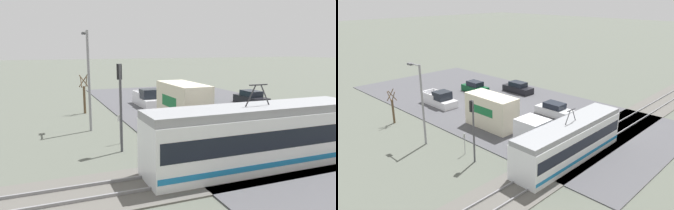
% 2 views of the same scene
% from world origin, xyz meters
% --- Properties ---
extents(ground_plane, '(320.00, 320.00, 0.00)m').
position_xyz_m(ground_plane, '(0.00, 0.00, 0.00)').
color(ground_plane, '#565B51').
extents(road_surface, '(19.83, 43.20, 0.08)m').
position_xyz_m(road_surface, '(0.00, 0.00, 0.04)').
color(road_surface, '#4C4C51').
rests_on(road_surface, ground).
extents(rail_bed, '(52.85, 4.40, 0.22)m').
position_xyz_m(rail_bed, '(0.00, 15.03, 0.05)').
color(rail_bed, '#5B5954').
rests_on(rail_bed, ground).
extents(light_rail_tram, '(12.36, 2.80, 4.48)m').
position_xyz_m(light_rail_tram, '(6.09, 15.03, 1.71)').
color(light_rail_tram, white).
rests_on(light_rail_tram, ground).
extents(box_truck, '(2.49, 9.96, 3.52)m').
position_xyz_m(box_truck, '(5.83, 6.43, 1.70)').
color(box_truck, silver).
rests_on(box_truck, ground).
extents(pickup_truck, '(2.06, 5.38, 1.93)m').
position_xyz_m(pickup_truck, '(5.51, -5.02, 0.81)').
color(pickup_truck, silver).
rests_on(pickup_truck, ground).
extents(sedan_car_0, '(1.76, 4.28, 1.59)m').
position_xyz_m(sedan_car_0, '(-1.52, -6.28, 0.74)').
color(sedan_car_0, '#0C4723').
rests_on(sedan_car_0, ground).
extents(sedan_car_1, '(1.88, 4.49, 1.50)m').
position_xyz_m(sedan_car_1, '(-1.82, 7.68, 0.70)').
color(sedan_car_1, silver).
rests_on(sedan_car_1, ground).
extents(sedan_car_2, '(1.83, 4.61, 1.54)m').
position_xyz_m(sedan_car_2, '(-5.81, -1.74, 0.71)').
color(sedan_car_2, black).
rests_on(sedan_car_2, ground).
extents(traffic_light_pole, '(0.28, 0.47, 5.47)m').
position_xyz_m(traffic_light_pole, '(12.09, 9.51, 3.53)').
color(traffic_light_pole, '#47474C').
rests_on(traffic_light_pole, ground).
extents(street_tree, '(0.93, 0.77, 3.86)m').
position_xyz_m(street_tree, '(12.54, -3.64, 1.75)').
color(street_tree, brown).
rests_on(street_tree, ground).
extents(street_lamp_near_crossing, '(0.36, 1.95, 7.73)m').
position_xyz_m(street_lamp_near_crossing, '(13.07, 3.34, 4.48)').
color(street_lamp_near_crossing, gray).
rests_on(street_lamp_near_crossing, ground).
extents(no_parking_sign, '(0.32, 0.08, 2.00)m').
position_xyz_m(no_parking_sign, '(11.76, 7.86, 1.23)').
color(no_parking_sign, gray).
rests_on(no_parking_sign, ground).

